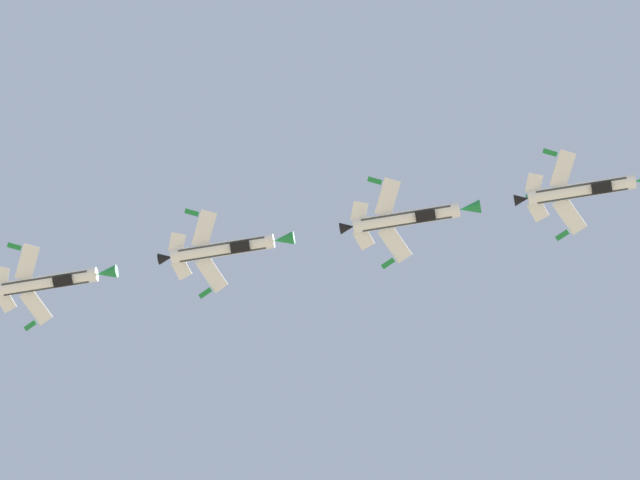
% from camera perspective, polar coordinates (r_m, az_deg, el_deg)
% --- Properties ---
extents(fighter_jet_left_wing, '(15.95, 9.93, 4.97)m').
position_cam_1_polar(fighter_jet_left_wing, '(179.53, 9.47, 1.80)').
color(fighter_jet_left_wing, silver).
extents(fighter_jet_right_wing, '(15.95, 9.81, 5.09)m').
position_cam_1_polar(fighter_jet_right_wing, '(177.47, 3.22, 0.81)').
color(fighter_jet_right_wing, silver).
extents(fighter_jet_left_outer, '(15.95, 9.69, 5.19)m').
position_cam_1_polar(fighter_jet_left_outer, '(182.23, -3.43, -0.31)').
color(fighter_jet_left_outer, silver).
extents(fighter_jet_right_outer, '(15.95, 10.03, 4.87)m').
position_cam_1_polar(fighter_jet_right_outer, '(185.11, -9.73, -1.49)').
color(fighter_jet_right_outer, silver).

